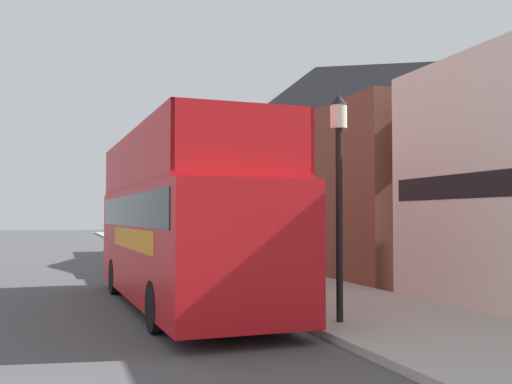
{
  "coord_description": "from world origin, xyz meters",
  "views": [
    {
      "loc": [
        1.32,
        -4.56,
        2.14
      ],
      "look_at": [
        5.41,
        7.74,
        2.67
      ],
      "focal_mm": 42.0,
      "sensor_mm": 36.0,
      "label": 1
    }
  ],
  "objects_px": {
    "parked_car_ahead_of_bus": "(151,256)",
    "lamp_post_nearest": "(339,163)",
    "tour_bus": "(181,231)",
    "lamp_post_second": "(226,180)"
  },
  "relations": [
    {
      "from": "parked_car_ahead_of_bus",
      "to": "lamp_post_second",
      "type": "xyz_separation_m",
      "value": [
        1.62,
        -4.39,
        2.57
      ]
    },
    {
      "from": "tour_bus",
      "to": "lamp_post_nearest",
      "type": "xyz_separation_m",
      "value": [
        2.32,
        -3.69,
        1.38
      ]
    },
    {
      "from": "tour_bus",
      "to": "lamp_post_second",
      "type": "distance_m",
      "value": 4.5
    },
    {
      "from": "parked_car_ahead_of_bus",
      "to": "lamp_post_second",
      "type": "bearing_deg",
      "value": -72.36
    },
    {
      "from": "parked_car_ahead_of_bus",
      "to": "lamp_post_nearest",
      "type": "xyz_separation_m",
      "value": [
        1.82,
        -11.78,
        2.48
      ]
    },
    {
      "from": "lamp_post_second",
      "to": "tour_bus",
      "type": "bearing_deg",
      "value": -119.85
    },
    {
      "from": "tour_bus",
      "to": "parked_car_ahead_of_bus",
      "type": "relative_size",
      "value": 2.15
    },
    {
      "from": "tour_bus",
      "to": "parked_car_ahead_of_bus",
      "type": "distance_m",
      "value": 8.18
    },
    {
      "from": "tour_bus",
      "to": "parked_car_ahead_of_bus",
      "type": "height_order",
      "value": "tour_bus"
    },
    {
      "from": "parked_car_ahead_of_bus",
      "to": "lamp_post_second",
      "type": "height_order",
      "value": "lamp_post_second"
    }
  ]
}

